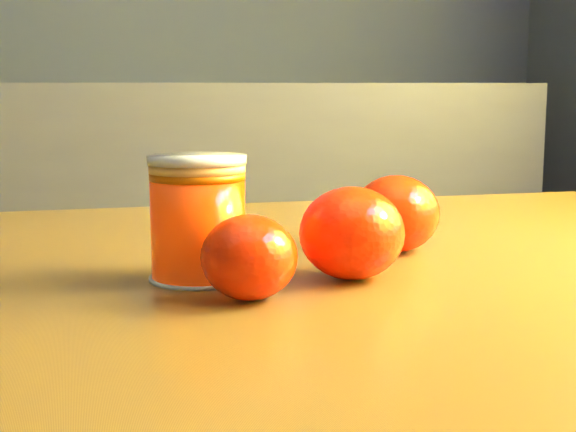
{
  "coord_description": "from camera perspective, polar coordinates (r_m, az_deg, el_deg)",
  "views": [
    {
      "loc": [
        0.9,
        -0.54,
        0.88
      ],
      "look_at": [
        0.94,
        0.03,
        0.79
      ],
      "focal_mm": 50.0,
      "sensor_mm": 36.0,
      "label": 1
    }
  ],
  "objects": [
    {
      "name": "orange_extra",
      "position": [
        0.51,
        -2.78,
        -2.95
      ],
      "size": [
        0.08,
        0.08,
        0.05
      ],
      "primitive_type": "ellipsoid",
      "rotation": [
        0.0,
        0.0,
        0.32
      ],
      "color": "#FF2805",
      "rests_on": "table"
    },
    {
      "name": "table",
      "position": [
        0.65,
        1.08,
        -11.53
      ],
      "size": [
        1.11,
        0.88,
        0.75
      ],
      "rotation": [
        0.0,
        0.0,
        0.2
      ],
      "color": "brown",
      "rests_on": "ground"
    },
    {
      "name": "orange_back",
      "position": [
        0.67,
        7.68,
        0.17
      ],
      "size": [
        0.09,
        0.09,
        0.06
      ],
      "primitive_type": "ellipsoid",
      "rotation": [
        0.0,
        0.0,
        -0.4
      ],
      "color": "#FF2805",
      "rests_on": "table"
    },
    {
      "name": "orange_front",
      "position": [
        0.57,
        4.56,
        -1.23
      ],
      "size": [
        0.1,
        0.1,
        0.07
      ],
      "primitive_type": "ellipsoid",
      "rotation": [
        0.0,
        0.0,
        -0.4
      ],
      "color": "#FF2805",
      "rests_on": "table"
    },
    {
      "name": "juice_glass",
      "position": [
        0.57,
        -6.42,
        -0.2
      ],
      "size": [
        0.07,
        0.07,
        0.09
      ],
      "rotation": [
        0.0,
        0.0,
        0.42
      ],
      "color": "#FF3705",
      "rests_on": "table"
    }
  ]
}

